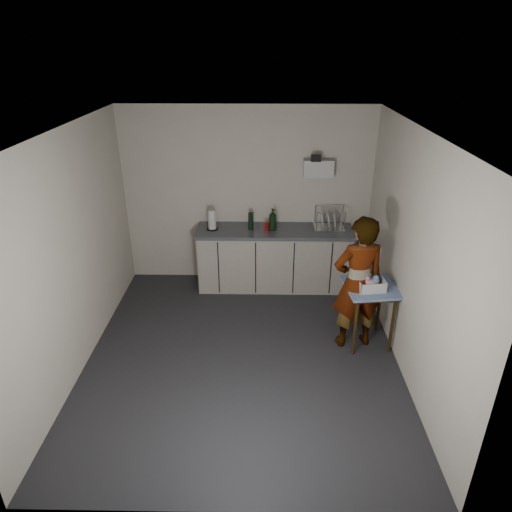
{
  "coord_description": "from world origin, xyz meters",
  "views": [
    {
      "loc": [
        0.23,
        -4.37,
        3.39
      ],
      "look_at": [
        0.15,
        0.45,
        1.08
      ],
      "focal_mm": 32.0,
      "sensor_mm": 36.0,
      "label": 1
    }
  ],
  "objects_px": {
    "dark_bottle": "(251,221)",
    "standing_man": "(357,284)",
    "kitchen_counter": "(274,260)",
    "paper_towel": "(212,220)",
    "soda_can": "(267,226)",
    "side_table": "(370,294)",
    "dish_rack": "(329,224)",
    "bakery_box": "(369,279)",
    "soap_bottle": "(273,219)"
  },
  "relations": [
    {
      "from": "dark_bottle",
      "to": "standing_man",
      "type": "bearing_deg",
      "value": -48.29
    },
    {
      "from": "kitchen_counter",
      "to": "paper_towel",
      "type": "xyz_separation_m",
      "value": [
        -0.9,
        -0.01,
        0.62
      ]
    },
    {
      "from": "soda_can",
      "to": "paper_towel",
      "type": "xyz_separation_m",
      "value": [
        -0.78,
        0.02,
        0.08
      ]
    },
    {
      "from": "kitchen_counter",
      "to": "paper_towel",
      "type": "distance_m",
      "value": 1.09
    },
    {
      "from": "side_table",
      "to": "dish_rack",
      "type": "xyz_separation_m",
      "value": [
        -0.33,
        1.47,
        0.3
      ]
    },
    {
      "from": "soda_can",
      "to": "kitchen_counter",
      "type": "bearing_deg",
      "value": 15.14
    },
    {
      "from": "bakery_box",
      "to": "paper_towel",
      "type": "bearing_deg",
      "value": 137.17
    },
    {
      "from": "side_table",
      "to": "dish_rack",
      "type": "bearing_deg",
      "value": 95.64
    },
    {
      "from": "kitchen_counter",
      "to": "dish_rack",
      "type": "xyz_separation_m",
      "value": [
        0.77,
        0.06,
        0.55
      ]
    },
    {
      "from": "standing_man",
      "to": "soda_can",
      "type": "distance_m",
      "value": 1.76
    },
    {
      "from": "dark_bottle",
      "to": "bakery_box",
      "type": "relative_size",
      "value": 0.58
    },
    {
      "from": "side_table",
      "to": "soda_can",
      "type": "relative_size",
      "value": 6.57
    },
    {
      "from": "side_table",
      "to": "bakery_box",
      "type": "height_order",
      "value": "bakery_box"
    },
    {
      "from": "dish_rack",
      "to": "soda_can",
      "type": "bearing_deg",
      "value": -174.21
    },
    {
      "from": "soda_can",
      "to": "dark_bottle",
      "type": "distance_m",
      "value": 0.24
    },
    {
      "from": "side_table",
      "to": "soap_bottle",
      "type": "xyz_separation_m",
      "value": [
        -1.13,
        1.4,
        0.39
      ]
    },
    {
      "from": "soap_bottle",
      "to": "dish_rack",
      "type": "relative_size",
      "value": 0.73
    },
    {
      "from": "kitchen_counter",
      "to": "soap_bottle",
      "type": "bearing_deg",
      "value": -162.29
    },
    {
      "from": "kitchen_counter",
      "to": "soda_can",
      "type": "distance_m",
      "value": 0.56
    },
    {
      "from": "kitchen_counter",
      "to": "soap_bottle",
      "type": "relative_size",
      "value": 7.08
    },
    {
      "from": "soda_can",
      "to": "paper_towel",
      "type": "height_order",
      "value": "paper_towel"
    },
    {
      "from": "side_table",
      "to": "soap_bottle",
      "type": "height_order",
      "value": "soap_bottle"
    },
    {
      "from": "kitchen_counter",
      "to": "soap_bottle",
      "type": "xyz_separation_m",
      "value": [
        -0.03,
        -0.01,
        0.64
      ]
    },
    {
      "from": "soda_can",
      "to": "paper_towel",
      "type": "relative_size",
      "value": 0.4
    },
    {
      "from": "kitchen_counter",
      "to": "dish_rack",
      "type": "bearing_deg",
      "value": 4.36
    },
    {
      "from": "soda_can",
      "to": "soap_bottle",
      "type": "bearing_deg",
      "value": 14.12
    },
    {
      "from": "kitchen_counter",
      "to": "standing_man",
      "type": "height_order",
      "value": "standing_man"
    },
    {
      "from": "side_table",
      "to": "standing_man",
      "type": "height_order",
      "value": "standing_man"
    },
    {
      "from": "soda_can",
      "to": "standing_man",
      "type": "bearing_deg",
      "value": -53.43
    },
    {
      "from": "side_table",
      "to": "paper_towel",
      "type": "bearing_deg",
      "value": 138.05
    },
    {
      "from": "paper_towel",
      "to": "dish_rack",
      "type": "distance_m",
      "value": 1.67
    },
    {
      "from": "standing_man",
      "to": "paper_towel",
      "type": "xyz_separation_m",
      "value": [
        -1.83,
        1.43,
        0.22
      ]
    },
    {
      "from": "soap_bottle",
      "to": "dish_rack",
      "type": "distance_m",
      "value": 0.81
    },
    {
      "from": "kitchen_counter",
      "to": "bakery_box",
      "type": "bearing_deg",
      "value": -53.05
    },
    {
      "from": "soda_can",
      "to": "paper_towel",
      "type": "bearing_deg",
      "value": 178.26
    },
    {
      "from": "standing_man",
      "to": "side_table",
      "type": "bearing_deg",
      "value": 177.59
    },
    {
      "from": "side_table",
      "to": "bakery_box",
      "type": "relative_size",
      "value": 1.8
    },
    {
      "from": "side_table",
      "to": "soda_can",
      "type": "xyz_separation_m",
      "value": [
        -1.22,
        1.38,
        0.29
      ]
    },
    {
      "from": "soap_bottle",
      "to": "soda_can",
      "type": "relative_size",
      "value": 2.67
    },
    {
      "from": "soap_bottle",
      "to": "side_table",
      "type": "bearing_deg",
      "value": -51.06
    },
    {
      "from": "soap_bottle",
      "to": "bakery_box",
      "type": "distance_m",
      "value": 1.8
    },
    {
      "from": "dark_bottle",
      "to": "bakery_box",
      "type": "bearing_deg",
      "value": -44.93
    },
    {
      "from": "paper_towel",
      "to": "dish_rack",
      "type": "bearing_deg",
      "value": 2.28
    },
    {
      "from": "standing_man",
      "to": "dish_rack",
      "type": "bearing_deg",
      "value": -95.74
    },
    {
      "from": "soap_bottle",
      "to": "soda_can",
      "type": "xyz_separation_m",
      "value": [
        -0.08,
        -0.02,
        -0.1
      ]
    },
    {
      "from": "standing_man",
      "to": "bakery_box",
      "type": "relative_size",
      "value": 3.83
    },
    {
      "from": "soda_can",
      "to": "dark_bottle",
      "type": "bearing_deg",
      "value": 174.87
    },
    {
      "from": "side_table",
      "to": "soap_bottle",
      "type": "relative_size",
      "value": 2.46
    },
    {
      "from": "bakery_box",
      "to": "soap_bottle",
      "type": "bearing_deg",
      "value": 120.83
    },
    {
      "from": "standing_man",
      "to": "bakery_box",
      "type": "height_order",
      "value": "standing_man"
    }
  ]
}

